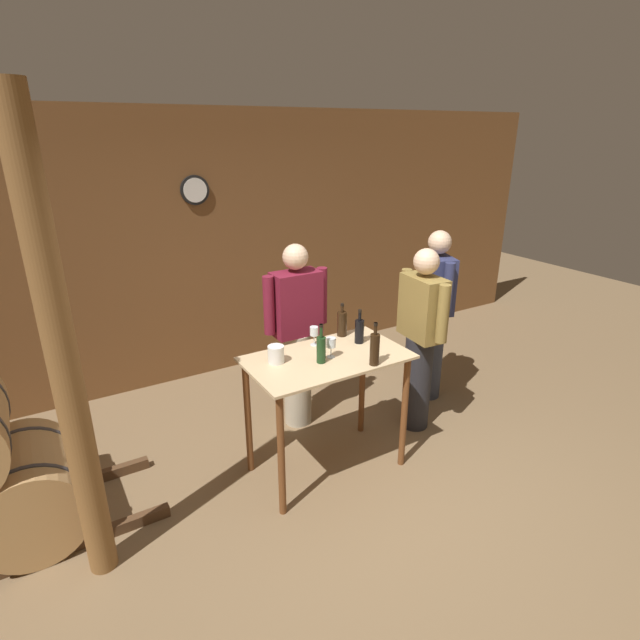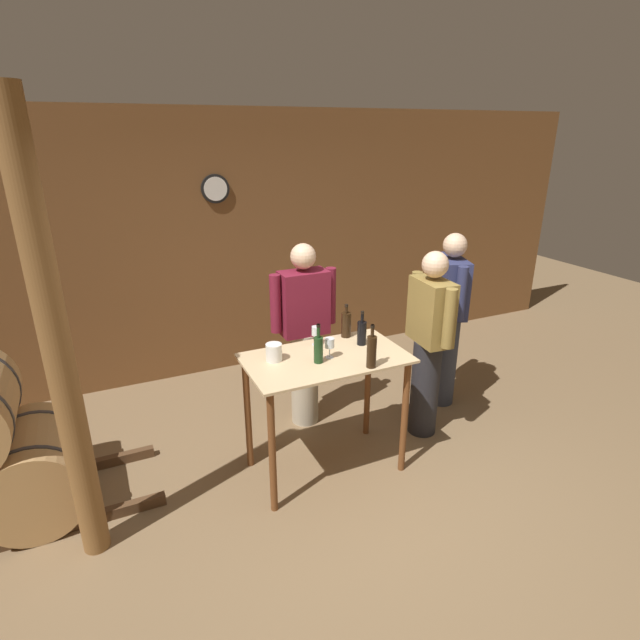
% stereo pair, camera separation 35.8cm
% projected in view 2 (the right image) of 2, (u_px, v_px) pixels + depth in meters
% --- Properties ---
extents(ground_plane, '(14.00, 14.00, 0.00)m').
position_uv_depth(ground_plane, '(372.00, 505.00, 3.53)').
color(ground_plane, brown).
extents(back_wall, '(8.40, 0.08, 2.70)m').
position_uv_depth(back_wall, '(251.00, 244.00, 5.26)').
color(back_wall, brown).
rests_on(back_wall, ground_plane).
extents(tasting_table, '(1.17, 0.67, 0.96)m').
position_uv_depth(tasting_table, '(326.00, 380.00, 3.66)').
color(tasting_table, '#D1B284').
rests_on(tasting_table, ground_plane).
extents(wooden_post, '(0.16, 0.16, 2.70)m').
position_uv_depth(wooden_post, '(58.00, 354.00, 2.70)').
color(wooden_post, brown).
rests_on(wooden_post, ground_plane).
extents(wine_bottle_far_left, '(0.07, 0.07, 0.29)m').
position_uv_depth(wine_bottle_far_left, '(318.00, 348.00, 3.47)').
color(wine_bottle_far_left, '#193819').
rests_on(wine_bottle_far_left, tasting_table).
extents(wine_bottle_left, '(0.07, 0.07, 0.31)m').
position_uv_depth(wine_bottle_left, '(372.00, 351.00, 3.40)').
color(wine_bottle_left, black).
rests_on(wine_bottle_left, tasting_table).
extents(wine_bottle_center, '(0.08, 0.08, 0.27)m').
position_uv_depth(wine_bottle_center, '(346.00, 324.00, 3.91)').
color(wine_bottle_center, black).
rests_on(wine_bottle_center, tasting_table).
extents(wine_bottle_right, '(0.07, 0.07, 0.27)m').
position_uv_depth(wine_bottle_right, '(362.00, 332.00, 3.77)').
color(wine_bottle_right, black).
rests_on(wine_bottle_right, tasting_table).
extents(wine_glass_near_left, '(0.07, 0.07, 0.15)m').
position_uv_depth(wine_glass_near_left, '(330.00, 344.00, 3.54)').
color(wine_glass_near_left, silver).
rests_on(wine_glass_near_left, tasting_table).
extents(wine_glass_near_center, '(0.06, 0.06, 0.15)m').
position_uv_depth(wine_glass_near_center, '(316.00, 332.00, 3.76)').
color(wine_glass_near_center, silver).
rests_on(wine_glass_near_center, tasting_table).
extents(ice_bucket, '(0.12, 0.12, 0.13)m').
position_uv_depth(ice_bucket, '(274.00, 352.00, 3.52)').
color(ice_bucket, white).
rests_on(ice_bucket, tasting_table).
extents(person_host, '(0.25, 0.59, 1.61)m').
position_uv_depth(person_host, '(429.00, 342.00, 4.10)').
color(person_host, '#232328').
rests_on(person_host, ground_plane).
extents(person_visitor_with_scarf, '(0.34, 0.56, 1.65)m').
position_uv_depth(person_visitor_with_scarf, '(448.00, 318.00, 4.58)').
color(person_visitor_with_scarf, '#333847').
rests_on(person_visitor_with_scarf, ground_plane).
extents(person_visitor_bearded, '(0.59, 0.24, 1.64)m').
position_uv_depth(person_visitor_bearded, '(304.00, 333.00, 4.26)').
color(person_visitor_bearded, '#B7AD93').
rests_on(person_visitor_bearded, ground_plane).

